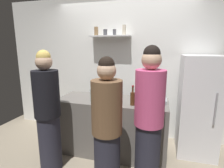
# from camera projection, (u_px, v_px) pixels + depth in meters

# --- Properties ---
(back_wall_assembly) EXTENTS (4.80, 0.32, 2.60)m
(back_wall_assembly) POSITION_uv_depth(u_px,v_px,m) (124.00, 68.00, 3.39)
(back_wall_assembly) COLOR white
(back_wall_assembly) RESTS_ON ground
(refrigerator) EXTENTS (0.57, 0.64, 1.57)m
(refrigerator) POSITION_uv_depth(u_px,v_px,m) (198.00, 106.00, 2.78)
(refrigerator) COLOR white
(refrigerator) RESTS_ON ground
(counter) EXTENTS (1.71, 0.67, 0.88)m
(counter) POSITION_uv_depth(u_px,v_px,m) (112.00, 126.00, 2.88)
(counter) COLOR #66605B
(counter) RESTS_ON ground
(baking_pan) EXTENTS (0.34, 0.24, 0.05)m
(baking_pan) POSITION_uv_depth(u_px,v_px,m) (155.00, 100.00, 2.68)
(baking_pan) COLOR gray
(baking_pan) RESTS_ON counter
(utensil_holder) EXTENTS (0.11, 0.11, 0.21)m
(utensil_holder) POSITION_uv_depth(u_px,v_px,m) (95.00, 94.00, 2.88)
(utensil_holder) COLOR #B2B2B7
(utensil_holder) RESTS_ON counter
(wine_bottle_green_glass) EXTENTS (0.07, 0.07, 0.33)m
(wine_bottle_green_glass) POSITION_uv_depth(u_px,v_px,m) (147.00, 98.00, 2.45)
(wine_bottle_green_glass) COLOR #19471E
(wine_bottle_green_glass) RESTS_ON counter
(wine_bottle_dark_glass) EXTENTS (0.07, 0.07, 0.31)m
(wine_bottle_dark_glass) POSITION_uv_depth(u_px,v_px,m) (105.00, 88.00, 3.06)
(wine_bottle_dark_glass) COLOR black
(wine_bottle_dark_glass) RESTS_ON counter
(wine_bottle_amber_glass) EXTENTS (0.07, 0.07, 0.29)m
(wine_bottle_amber_glass) POSITION_uv_depth(u_px,v_px,m) (133.00, 98.00, 2.50)
(wine_bottle_amber_glass) COLOR #472814
(wine_bottle_amber_glass) RESTS_ON counter
(water_bottle_plastic) EXTENTS (0.09, 0.09, 0.24)m
(water_bottle_plastic) POSITION_uv_depth(u_px,v_px,m) (93.00, 96.00, 2.62)
(water_bottle_plastic) COLOR silver
(water_bottle_plastic) RESTS_ON counter
(person_brown_jacket) EXTENTS (0.34, 0.34, 1.60)m
(person_brown_jacket) POSITION_uv_depth(u_px,v_px,m) (107.00, 130.00, 1.98)
(person_brown_jacket) COLOR #262633
(person_brown_jacket) RESTS_ON ground
(person_blonde) EXTENTS (0.34, 0.34, 1.66)m
(person_blonde) POSITION_uv_depth(u_px,v_px,m) (48.00, 113.00, 2.38)
(person_blonde) COLOR #262633
(person_blonde) RESTS_ON ground
(person_pink_top) EXTENTS (0.34, 0.34, 1.71)m
(person_pink_top) POSITION_uv_depth(u_px,v_px,m) (149.00, 121.00, 2.06)
(person_pink_top) COLOR #262633
(person_pink_top) RESTS_ON ground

